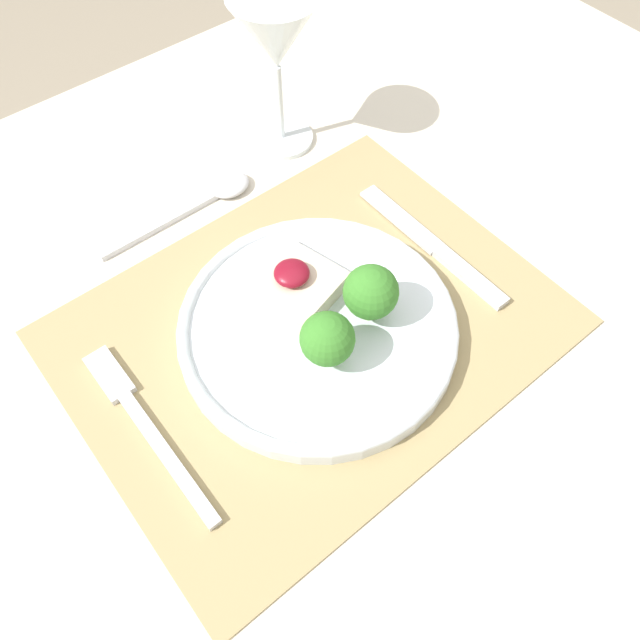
# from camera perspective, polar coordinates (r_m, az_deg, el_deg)

# --- Properties ---
(ground_plane) EXTENTS (8.00, 8.00, 0.00)m
(ground_plane) POSITION_cam_1_polar(r_m,az_deg,el_deg) (1.28, -0.40, -18.85)
(ground_plane) COLOR gray
(dining_table) EXTENTS (1.33, 0.96, 0.73)m
(dining_table) POSITION_cam_1_polar(r_m,az_deg,el_deg) (0.68, -0.71, -4.92)
(dining_table) COLOR beige
(dining_table) RESTS_ON ground_plane
(placemat) EXTENTS (0.45, 0.35, 0.00)m
(placemat) POSITION_cam_1_polar(r_m,az_deg,el_deg) (0.60, -0.80, -0.67)
(placemat) COLOR #9E895B
(placemat) RESTS_ON dining_table
(dinner_plate) EXTENTS (0.26, 0.26, 0.08)m
(dinner_plate) POSITION_cam_1_polar(r_m,az_deg,el_deg) (0.58, 0.14, -0.12)
(dinner_plate) COLOR silver
(dinner_plate) RESTS_ON placemat
(fork) EXTENTS (0.02, 0.20, 0.01)m
(fork) POSITION_cam_1_polar(r_m,az_deg,el_deg) (0.57, -16.04, -8.73)
(fork) COLOR silver
(fork) RESTS_ON placemat
(knife) EXTENTS (0.02, 0.20, 0.01)m
(knife) POSITION_cam_1_polar(r_m,az_deg,el_deg) (0.66, 10.92, 6.15)
(knife) COLOR silver
(knife) RESTS_ON placemat
(spoon) EXTENTS (0.19, 0.04, 0.01)m
(spoon) POSITION_cam_1_polar(r_m,az_deg,el_deg) (0.71, -10.06, 11.10)
(spoon) COLOR silver
(spoon) RESTS_ON dining_table
(wine_glass_near) EXTENTS (0.10, 0.10, 0.18)m
(wine_glass_near) POSITION_cam_1_polar(r_m,az_deg,el_deg) (0.70, -4.08, 24.21)
(wine_glass_near) COLOR white
(wine_glass_near) RESTS_ON dining_table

